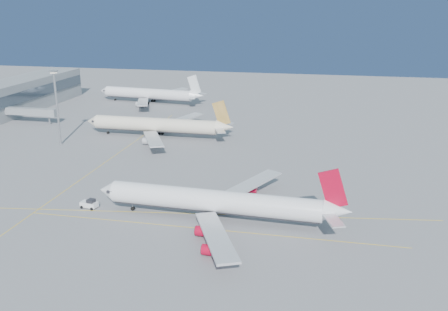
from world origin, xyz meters
The scene contains 9 objects.
ground centered at (0.00, 0.00, 0.00)m, with size 500.00×500.00×0.00m, color slate.
terminal centered at (-114.93, 85.00, 7.51)m, with size 18.40×110.00×15.00m.
jet_bridge centered at (-93.11, 72.00, 5.17)m, with size 23.60×3.60×6.90m.
taxiway_lines centered at (-14.71, 6.34, 0.01)m, with size 118.86×140.00×0.02m.
airliner_virgin centered at (6.37, -8.38, 4.66)m, with size 62.58×56.20×15.44m.
airliner_etihad centered at (-33.30, 62.02, 4.75)m, with size 59.70×55.32×15.62m.
airliner_third centered at (-59.72, 125.55, 4.78)m, with size 58.89×53.98×15.79m.
pushback_tug centered at (-27.62, -8.16, 1.13)m, with size 4.65×3.27×2.45m.
light_mast centered at (-65.33, 44.41, 16.00)m, with size 2.34×2.34×27.11m.
Camera 1 is at (30.47, -116.41, 50.65)m, focal length 40.00 mm.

